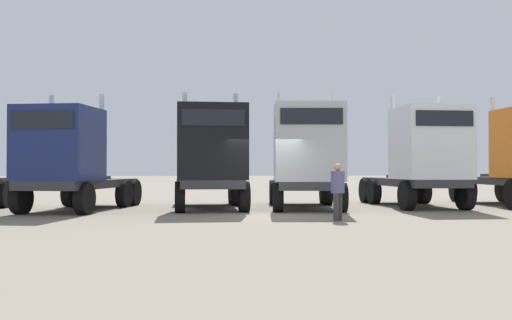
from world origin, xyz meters
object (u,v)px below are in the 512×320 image
semi_truck_navy (68,158)px  semi_truck_white (424,156)px  semi_truck_silver (307,157)px  visitor_with_camera (338,188)px  semi_truck_black (211,157)px

semi_truck_navy → semi_truck_white: (13.09, 0.58, 0.12)m
semi_truck_silver → visitor_with_camera: (0.05, -4.40, -1.00)m
semi_truck_navy → semi_truck_silver: 8.48m
semi_truck_navy → visitor_with_camera: (8.53, -4.23, -0.91)m
semi_truck_black → visitor_with_camera: bearing=36.7°
semi_truck_black → visitor_with_camera: size_ratio=3.58×
semi_truck_silver → semi_truck_white: size_ratio=1.03×
semi_truck_black → semi_truck_silver: semi_truck_silver is taller
semi_truck_silver → visitor_with_camera: semi_truck_silver is taller
semi_truck_navy → semi_truck_silver: bearing=104.0°
semi_truck_silver → visitor_with_camera: 4.51m
semi_truck_white → visitor_with_camera: 6.71m
semi_truck_black → semi_truck_white: 8.12m
semi_truck_navy → semi_truck_white: bearing=105.4°
semi_truck_silver → visitor_with_camera: bearing=6.5°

